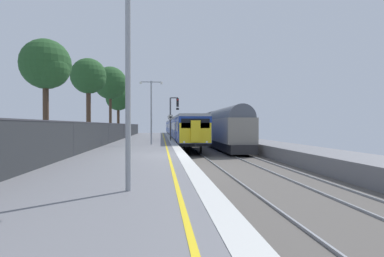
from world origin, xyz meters
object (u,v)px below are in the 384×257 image
object	(u,v)px
platform_lamp_mid	(151,107)
speed_limit_sign	(171,124)
signal_gantry	(173,113)
background_tree_back	(110,84)
freight_train_adjacent_track	(207,127)
background_tree_left	(47,66)
background_tree_centre	(90,78)
background_tree_right	(118,99)
platform_lamp_near	(128,68)
commuter_train_at_platform	(177,128)

from	to	relation	value
platform_lamp_mid	speed_limit_sign	bearing A→B (deg)	72.37
signal_gantry	background_tree_back	size ratio (longest dim) A/B	0.56
background_tree_back	speed_limit_sign	bearing A→B (deg)	-41.08
freight_train_adjacent_track	background_tree_left	bearing A→B (deg)	-117.14
background_tree_centre	signal_gantry	bearing A→B (deg)	38.31
background_tree_centre	background_tree_right	world-z (taller)	background_tree_centre
freight_train_adjacent_track	background_tree_centre	xyz separation A→B (m)	(-13.65, -16.33, 4.80)
speed_limit_sign	background_tree_left	size ratio (longest dim) A/B	0.40
signal_gantry	background_tree_right	xyz separation A→B (m)	(-7.64, 9.95, 2.45)
platform_lamp_mid	background_tree_centre	xyz separation A→B (m)	(-5.94, 3.25, 2.94)
platform_lamp_near	platform_lamp_mid	size ratio (longest dim) A/B	0.94
freight_train_adjacent_track	background_tree_left	world-z (taller)	background_tree_left
speed_limit_sign	background_tree_right	world-z (taller)	background_tree_right
signal_gantry	speed_limit_sign	xyz separation A→B (m)	(-0.37, -3.87, -1.31)
commuter_train_at_platform	background_tree_right	world-z (taller)	background_tree_right
speed_limit_sign	background_tree_back	bearing A→B (deg)	138.92
signal_gantry	background_tree_back	xyz separation A→B (m)	(-7.60, 2.43, 3.66)
signal_gantry	speed_limit_sign	size ratio (longest dim) A/B	1.76
freight_train_adjacent_track	signal_gantry	world-z (taller)	signal_gantry
platform_lamp_near	background_tree_right	world-z (taller)	background_tree_right
speed_limit_sign	background_tree_left	xyz separation A→B (m)	(-8.07, -13.42, 3.54)
background_tree_centre	background_tree_back	distance (m)	8.92
commuter_train_at_platform	background_tree_back	distance (m)	20.76
background_tree_centre	platform_lamp_mid	bearing A→B (deg)	-28.65
freight_train_adjacent_track	speed_limit_sign	distance (m)	14.94
platform_lamp_mid	background_tree_back	world-z (taller)	background_tree_back
speed_limit_sign	background_tree_centre	xyz separation A→B (m)	(-7.80, -2.59, 4.43)
speed_limit_sign	platform_lamp_mid	bearing A→B (deg)	-107.63
background_tree_centre	platform_lamp_near	bearing A→B (deg)	-75.80
commuter_train_at_platform	background_tree_centre	world-z (taller)	background_tree_centre
signal_gantry	platform_lamp_mid	bearing A→B (deg)	-102.94
background_tree_left	background_tree_centre	xyz separation A→B (m)	(0.28, 10.83, 0.89)
platform_lamp_near	background_tree_right	size ratio (longest dim) A/B	0.70
freight_train_adjacent_track	signal_gantry	size ratio (longest dim) A/B	8.86
freight_train_adjacent_track	background_tree_left	size ratio (longest dim) A/B	6.25
background_tree_centre	background_tree_back	size ratio (longest dim) A/B	0.91
speed_limit_sign	platform_lamp_near	world-z (taller)	platform_lamp_near
freight_train_adjacent_track	background_tree_back	world-z (taller)	background_tree_back
background_tree_centre	background_tree_back	world-z (taller)	background_tree_back
background_tree_back	freight_train_adjacent_track	bearing A→B (deg)	29.65
speed_limit_sign	background_tree_back	xyz separation A→B (m)	(-7.22, 6.30, 4.97)
background_tree_centre	freight_train_adjacent_track	bearing A→B (deg)	50.11
platform_lamp_near	background_tree_centre	bearing A→B (deg)	104.20
signal_gantry	freight_train_adjacent_track	bearing A→B (deg)	60.98
freight_train_adjacent_track	signal_gantry	distance (m)	11.41
commuter_train_at_platform	speed_limit_sign	xyz separation A→B (m)	(-1.85, -24.15, 0.52)
platform_lamp_mid	background_tree_right	distance (m)	20.51
commuter_train_at_platform	platform_lamp_mid	distance (m)	30.28
commuter_train_at_platform	freight_train_adjacent_track	distance (m)	11.16
speed_limit_sign	background_tree_left	world-z (taller)	background_tree_left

